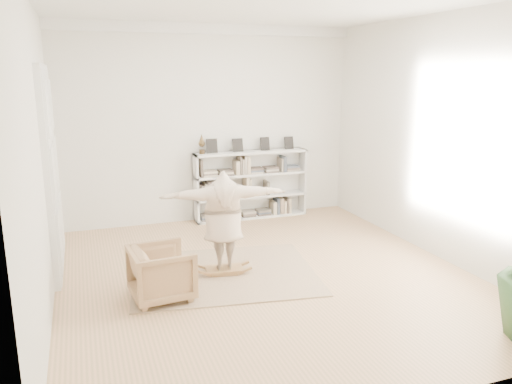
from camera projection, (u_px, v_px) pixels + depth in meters
floor at (266, 276)px, 6.93m from camera, size 6.00×6.00×0.00m
room_shell at (208, 29)px, 8.82m from camera, size 6.00×6.00×6.00m
doors at (51, 172)px, 6.92m from camera, size 0.09×1.78×2.92m
bookshelf at (251, 185)px, 9.61m from camera, size 2.20×0.35×1.64m
armchair at (162, 273)px, 6.15m from camera, size 0.81×0.79×0.67m
rug at (224, 273)px, 6.99m from camera, size 2.76×2.34×0.02m
rocker_board at (224, 269)px, 6.97m from camera, size 0.55×0.38×0.11m
person at (223, 218)px, 6.80m from camera, size 1.75×0.70×1.39m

